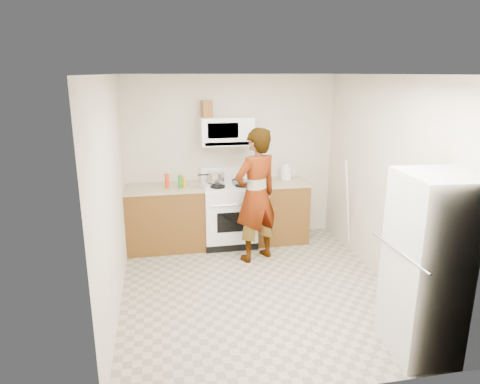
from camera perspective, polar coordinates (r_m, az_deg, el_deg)
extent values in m
plane|color=gray|center=(5.31, 2.34, -12.71)|extent=(3.60, 3.60, 0.00)
cube|color=beige|center=(6.55, -1.16, 4.46)|extent=(3.20, 0.02, 2.50)
cube|color=beige|center=(5.43, 19.06, 1.25)|extent=(0.02, 3.60, 2.50)
cube|color=brown|center=(6.37, -9.91, -3.54)|extent=(1.12, 0.62, 0.90)
cube|color=tan|center=(6.24, -10.11, 0.52)|extent=(1.14, 0.64, 0.03)
cube|color=brown|center=(6.62, 5.15, -2.64)|extent=(0.80, 0.62, 0.90)
cube|color=tan|center=(6.49, 5.25, 1.28)|extent=(0.82, 0.64, 0.03)
cube|color=white|center=(6.44, -1.51, -3.11)|extent=(0.76, 0.65, 0.90)
cube|color=white|center=(6.30, -1.54, 0.90)|extent=(0.76, 0.62, 0.03)
cube|color=white|center=(6.55, -1.96, 2.49)|extent=(0.76, 0.08, 0.20)
cube|color=white|center=(6.28, -1.80, 8.15)|extent=(0.76, 0.38, 0.40)
imported|color=tan|center=(5.77, 2.15, -0.48)|extent=(0.79, 0.68, 1.83)
cube|color=silver|center=(4.25, 24.53, -8.97)|extent=(0.75, 0.75, 1.70)
cylinder|color=silver|center=(6.60, 6.18, 2.57)|extent=(0.17, 0.17, 0.20)
cube|color=brown|center=(6.21, -4.47, 10.99)|extent=(0.17, 0.17, 0.24)
cylinder|color=silver|center=(6.35, -3.23, 1.98)|extent=(0.27, 0.27, 0.14)
cube|color=silver|center=(6.28, 0.22, 1.23)|extent=(0.27, 0.19, 0.05)
cylinder|color=red|center=(6.14, -9.72, 1.47)|extent=(0.07, 0.07, 0.21)
cylinder|color=orange|center=(6.15, -7.44, 1.36)|extent=(0.06, 0.06, 0.16)
cylinder|color=#1F7F17|center=(6.11, -7.98, 1.39)|extent=(0.08, 0.08, 0.19)
cylinder|color=white|center=(6.16, -5.57, 0.72)|extent=(0.32, 0.32, 0.01)
cylinder|color=silver|center=(6.26, 14.18, -1.81)|extent=(0.26, 0.20, 1.37)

